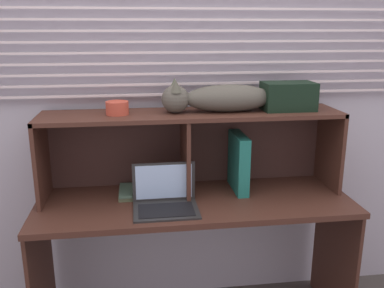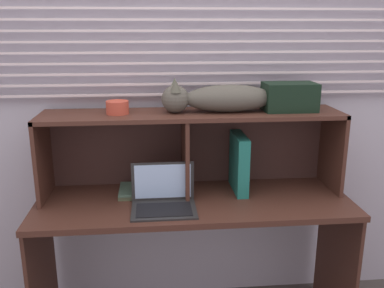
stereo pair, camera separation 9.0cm
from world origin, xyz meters
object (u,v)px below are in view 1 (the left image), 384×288
small_basket (117,108)px  laptop (165,200)px  storage_box (288,96)px  binder_upright (239,162)px  book_stack (133,192)px  cat (220,98)px

small_basket → laptop: bearing=-41.5°
storage_box → binder_upright: bearing=180.0°
laptop → binder_upright: 0.47m
laptop → book_stack: bearing=128.9°
binder_upright → storage_box: size_ratio=1.15×
book_stack → small_basket: small_basket is taller
laptop → small_basket: size_ratio=2.75×
binder_upright → small_basket: (-0.64, 0.00, 0.32)m
cat → storage_box: size_ratio=2.89×
cat → book_stack: bearing=180.0°
laptop → small_basket: small_basket is taller
small_basket → storage_box: bearing=0.0°
cat → small_basket: size_ratio=6.81×
binder_upright → storage_box: bearing=0.0°
cat → binder_upright: bearing=0.0°
laptop → storage_box: storage_box is taller
book_stack → small_basket: 0.46m
book_stack → laptop: bearing=-51.1°
binder_upright → book_stack: size_ratio=1.49×
storage_box → cat: bearing=-180.0°
laptop → cat: bearing=32.3°
cat → book_stack: 0.68m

